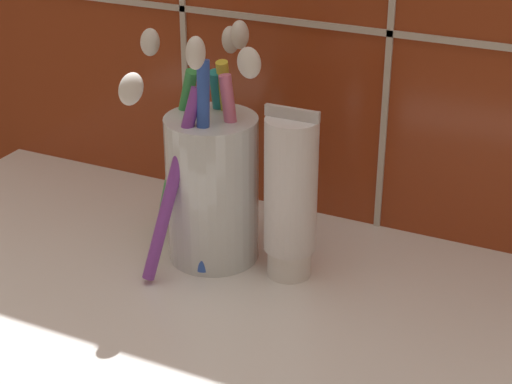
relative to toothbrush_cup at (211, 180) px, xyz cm
name	(u,v)px	position (x,y,z in cm)	size (l,w,h in cm)	color
sink_counter	(280,328)	(8.11, -5.49, -7.28)	(70.50, 31.92, 2.00)	white
toothbrush_cup	(211,180)	(0.00, 0.00, 0.00)	(11.63, 14.40, 18.08)	silver
toothpaste_tube	(291,196)	(6.40, -0.07, 0.09)	(3.98, 3.79, 12.94)	white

